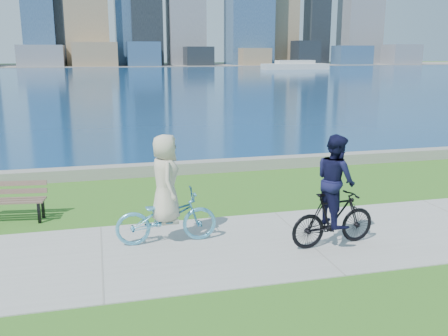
% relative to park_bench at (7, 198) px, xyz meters
% --- Properties ---
extents(ground, '(320.00, 320.00, 0.00)m').
position_rel_park_bench_xyz_m(ground, '(1.99, -2.76, -0.53)').
color(ground, '#2C6219').
rests_on(ground, ground).
extents(concrete_path, '(80.00, 3.50, 0.02)m').
position_rel_park_bench_xyz_m(concrete_path, '(1.99, -2.76, -0.52)').
color(concrete_path, '#999A95').
rests_on(concrete_path, ground).
extents(seawall, '(90.00, 0.50, 0.35)m').
position_rel_park_bench_xyz_m(seawall, '(1.99, 3.44, -0.35)').
color(seawall, gray).
rests_on(seawall, ground).
extents(bay_water, '(320.00, 131.00, 0.01)m').
position_rel_park_bench_xyz_m(bay_water, '(1.99, 69.24, -0.52)').
color(bay_water, navy).
rests_on(bay_water, ground).
extents(far_shore, '(320.00, 30.00, 0.12)m').
position_rel_park_bench_xyz_m(far_shore, '(1.99, 127.24, -0.47)').
color(far_shore, slate).
rests_on(far_shore, ground).
extents(ferry_far, '(13.83, 3.95, 1.88)m').
position_rel_park_bench_xyz_m(ferry_far, '(42.78, 87.99, 0.25)').
color(ferry_far, silver).
rests_on(ferry_far, ground).
extents(park_bench, '(1.73, 0.78, 0.86)m').
position_rel_park_bench_xyz_m(park_bench, '(0.00, 0.00, 0.00)').
color(park_bench, black).
rests_on(park_bench, ground).
extents(cyclist_woman, '(0.71, 2.00, 2.17)m').
position_rel_park_bench_xyz_m(cyclist_woman, '(3.27, -2.24, 0.30)').
color(cyclist_woman, '#54A7CC').
rests_on(cyclist_woman, ground).
extents(cyclist_man, '(0.75, 1.84, 2.20)m').
position_rel_park_bench_xyz_m(cyclist_man, '(6.39, -3.20, 0.42)').
color(cyclist_man, black).
rests_on(cyclist_man, ground).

